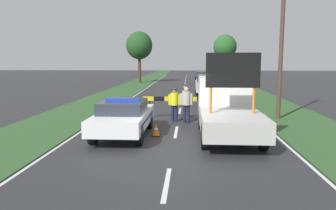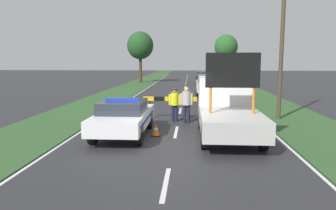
{
  "view_description": "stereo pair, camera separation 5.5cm",
  "coord_description": "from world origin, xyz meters",
  "px_view_note": "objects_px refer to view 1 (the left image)",
  "views": [
    {
      "loc": [
        0.52,
        -11.12,
        2.95
      ],
      "look_at": [
        -0.34,
        2.22,
        1.1
      ],
      "focal_mm": 35.0,
      "sensor_mm": 36.0,
      "label": 1
    },
    {
      "loc": [
        0.57,
        -11.12,
        2.95
      ],
      "look_at": [
        -0.34,
        2.22,
        1.1
      ],
      "focal_mm": 35.0,
      "sensor_mm": 36.0,
      "label": 2
    }
  ],
  "objects_px": {
    "police_car": "(124,117)",
    "roadside_tree_near_right": "(225,47)",
    "police_officer": "(174,102)",
    "queued_car_hatch_blue": "(216,93)",
    "queued_car_van_white": "(205,81)",
    "roadside_tree_near_left": "(139,46)",
    "queued_car_sedan_silver": "(207,85)",
    "traffic_cone_near_police": "(156,130)",
    "utility_pole": "(282,36)",
    "queued_car_sedan_black": "(203,77)",
    "traffic_cone_centre_front": "(220,112)",
    "work_truck": "(227,108)",
    "pedestrian_civilian": "(186,102)",
    "road_barrier": "(175,100)",
    "traffic_cone_near_truck": "(186,113)"
  },
  "relations": [
    {
      "from": "police_car",
      "to": "pedestrian_civilian",
      "type": "xyz_separation_m",
      "value": [
        2.41,
        2.83,
        0.24
      ]
    },
    {
      "from": "traffic_cone_near_truck",
      "to": "roadside_tree_near_left",
      "type": "distance_m",
      "value": 27.1
    },
    {
      "from": "police_officer",
      "to": "queued_car_sedan_silver",
      "type": "xyz_separation_m",
      "value": [
        2.19,
        12.1,
        -0.08
      ]
    },
    {
      "from": "police_officer",
      "to": "queued_car_hatch_blue",
      "type": "xyz_separation_m",
      "value": [
        2.42,
        5.46,
        -0.12
      ]
    },
    {
      "from": "traffic_cone_near_police",
      "to": "queued_car_sedan_black",
      "type": "height_order",
      "value": "queued_car_sedan_black"
    },
    {
      "from": "roadside_tree_near_left",
      "to": "roadside_tree_near_right",
      "type": "xyz_separation_m",
      "value": [
        11.94,
        9.92,
        0.19
      ]
    },
    {
      "from": "queued_car_sedan_silver",
      "to": "queued_car_van_white",
      "type": "xyz_separation_m",
      "value": [
        0.17,
        6.61,
        -0.11
      ]
    },
    {
      "from": "traffic_cone_near_police",
      "to": "queued_car_hatch_blue",
      "type": "bearing_deg",
      "value": 70.64
    },
    {
      "from": "queued_car_sedan_silver",
      "to": "roadside_tree_near_right",
      "type": "height_order",
      "value": "roadside_tree_near_right"
    },
    {
      "from": "traffic_cone_near_truck",
      "to": "queued_car_hatch_blue",
      "type": "distance_m",
      "value": 5.19
    },
    {
      "from": "traffic_cone_near_police",
      "to": "utility_pole",
      "type": "height_order",
      "value": "utility_pole"
    },
    {
      "from": "traffic_cone_centre_front",
      "to": "queued_car_hatch_blue",
      "type": "distance_m",
      "value": 4.64
    },
    {
      "from": "utility_pole",
      "to": "traffic_cone_centre_front",
      "type": "bearing_deg",
      "value": -178.64
    },
    {
      "from": "traffic_cone_near_police",
      "to": "queued_car_sedan_silver",
      "type": "height_order",
      "value": "queued_car_sedan_silver"
    },
    {
      "from": "roadside_tree_near_right",
      "to": "police_officer",
      "type": "bearing_deg",
      "value": -99.68
    },
    {
      "from": "queued_car_sedan_black",
      "to": "utility_pole",
      "type": "height_order",
      "value": "utility_pole"
    },
    {
      "from": "traffic_cone_near_police",
      "to": "utility_pole",
      "type": "xyz_separation_m",
      "value": [
        5.73,
        4.01,
        3.83
      ]
    },
    {
      "from": "traffic_cone_centre_front",
      "to": "queued_car_van_white",
      "type": "bearing_deg",
      "value": 89.69
    },
    {
      "from": "pedestrian_civilian",
      "to": "queued_car_sedan_silver",
      "type": "distance_m",
      "value": 12.48
    },
    {
      "from": "traffic_cone_near_truck",
      "to": "traffic_cone_centre_front",
      "type": "bearing_deg",
      "value": 6.77
    },
    {
      "from": "police_car",
      "to": "roadside_tree_near_right",
      "type": "xyz_separation_m",
      "value": [
        8.08,
        39.65,
        4.17
      ]
    },
    {
      "from": "queued_car_van_white",
      "to": "roadside_tree_near_right",
      "type": "distance_m",
      "value": 18.73
    },
    {
      "from": "queued_car_hatch_blue",
      "to": "roadside_tree_near_right",
      "type": "relative_size",
      "value": 0.59
    },
    {
      "from": "queued_car_hatch_blue",
      "to": "utility_pole",
      "type": "distance_m",
      "value": 6.21
    },
    {
      "from": "pedestrian_civilian",
      "to": "roadside_tree_near_right",
      "type": "bearing_deg",
      "value": 92.83
    },
    {
      "from": "police_car",
      "to": "police_officer",
      "type": "height_order",
      "value": "police_officer"
    },
    {
      "from": "queued_car_sedan_black",
      "to": "utility_pole",
      "type": "distance_m",
      "value": 24.87
    },
    {
      "from": "police_car",
      "to": "traffic_cone_near_police",
      "type": "xyz_separation_m",
      "value": [
        1.26,
        0.01,
        -0.52
      ]
    },
    {
      "from": "traffic_cone_centre_front",
      "to": "roadside_tree_near_right",
      "type": "distance_m",
      "value": 36.22
    },
    {
      "from": "queued_car_van_white",
      "to": "queued_car_sedan_silver",
      "type": "bearing_deg",
      "value": 88.51
    },
    {
      "from": "queued_car_sedan_silver",
      "to": "queued_car_sedan_black",
      "type": "bearing_deg",
      "value": -90.85
    },
    {
      "from": "police_car",
      "to": "road_barrier",
      "type": "bearing_deg",
      "value": 58.12
    },
    {
      "from": "traffic_cone_centre_front",
      "to": "utility_pole",
      "type": "xyz_separation_m",
      "value": [
        2.89,
        0.07,
        3.75
      ]
    },
    {
      "from": "traffic_cone_near_truck",
      "to": "queued_car_van_white",
      "type": "distance_m",
      "value": 18.16
    },
    {
      "from": "police_car",
      "to": "queued_car_hatch_blue",
      "type": "bearing_deg",
      "value": 57.54
    },
    {
      "from": "pedestrian_civilian",
      "to": "traffic_cone_centre_front",
      "type": "bearing_deg",
      "value": 44.92
    },
    {
      "from": "queued_car_hatch_blue",
      "to": "utility_pole",
      "type": "xyz_separation_m",
      "value": [
        2.73,
        -4.54,
        3.25
      ]
    },
    {
      "from": "police_car",
      "to": "roadside_tree_near_right",
      "type": "distance_m",
      "value": 40.68
    },
    {
      "from": "work_truck",
      "to": "roadside_tree_near_right",
      "type": "bearing_deg",
      "value": -94.8
    },
    {
      "from": "police_officer",
      "to": "utility_pole",
      "type": "distance_m",
      "value": 6.09
    },
    {
      "from": "police_officer",
      "to": "roadside_tree_near_left",
      "type": "bearing_deg",
      "value": -105.58
    },
    {
      "from": "police_car",
      "to": "queued_car_hatch_blue",
      "type": "distance_m",
      "value": 9.56
    },
    {
      "from": "roadside_tree_near_left",
      "to": "queued_car_sedan_silver",
      "type": "bearing_deg",
      "value": -61.5
    },
    {
      "from": "traffic_cone_near_police",
      "to": "queued_car_hatch_blue",
      "type": "relative_size",
      "value": 0.12
    },
    {
      "from": "utility_pole",
      "to": "queued_car_van_white",
      "type": "bearing_deg",
      "value": 98.91
    },
    {
      "from": "traffic_cone_near_truck",
      "to": "queued_car_sedan_silver",
      "type": "distance_m",
      "value": 11.59
    },
    {
      "from": "work_truck",
      "to": "road_barrier",
      "type": "height_order",
      "value": "work_truck"
    },
    {
      "from": "traffic_cone_near_police",
      "to": "queued_car_van_white",
      "type": "distance_m",
      "value": 22.01
    },
    {
      "from": "police_car",
      "to": "police_officer",
      "type": "bearing_deg",
      "value": 53.35
    },
    {
      "from": "utility_pole",
      "to": "road_barrier",
      "type": "bearing_deg",
      "value": -177.71
    }
  ]
}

